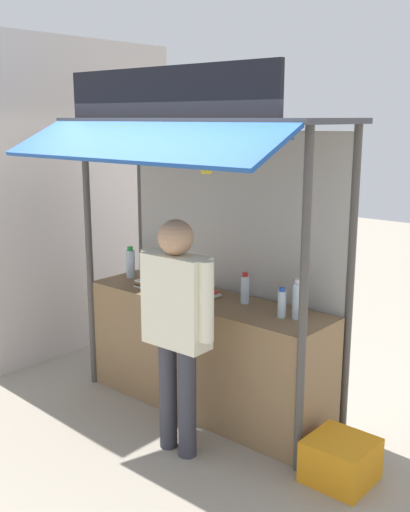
{
  "coord_description": "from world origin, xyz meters",
  "views": [
    {
      "loc": [
        3.1,
        -3.57,
        2.39
      ],
      "look_at": [
        0.0,
        0.0,
        1.31
      ],
      "focal_mm": 42.56,
      "sensor_mm": 36.0,
      "label": 1
    }
  ],
  "objects_px": {
    "magazine_stack_mid_right": "(154,282)",
    "banana_bunch_rightmost": "(206,163)",
    "water_bottle_center": "(298,300)",
    "magazine_stack_front_right": "(203,295)",
    "vendor_person": "(177,316)",
    "plastic_crate": "(340,460)",
    "water_bottle_back_left": "(245,289)",
    "water_bottle_mid_left": "(282,303)",
    "water_bottle_front_left": "(130,263)",
    "banana_bunch_leftmost": "(178,159)",
    "water_bottle_right": "(170,268)"
  },
  "relations": [
    {
      "from": "water_bottle_center",
      "to": "banana_bunch_leftmost",
      "type": "relative_size",
      "value": 1.34
    },
    {
      "from": "water_bottle_front_left",
      "to": "water_bottle_center",
      "type": "relative_size",
      "value": 0.96
    },
    {
      "from": "banana_bunch_leftmost",
      "to": "banana_bunch_rightmost",
      "type": "bearing_deg",
      "value": 0.09
    },
    {
      "from": "banana_bunch_rightmost",
      "to": "water_bottle_center",
      "type": "bearing_deg",
      "value": 41.92
    },
    {
      "from": "magazine_stack_mid_right",
      "to": "banana_bunch_leftmost",
      "type": "distance_m",
      "value": 1.35
    },
    {
      "from": "banana_bunch_leftmost",
      "to": "vendor_person",
      "type": "height_order",
      "value": "banana_bunch_leftmost"
    },
    {
      "from": "water_bottle_back_left",
      "to": "banana_bunch_rightmost",
      "type": "bearing_deg",
      "value": -87.29
    },
    {
      "from": "water_bottle_back_left",
      "to": "water_bottle_mid_left",
      "type": "xyz_separation_m",
      "value": [
        0.42,
        -0.1,
        -0.01
      ]
    },
    {
      "from": "water_bottle_front_left",
      "to": "magazine_stack_front_right",
      "type": "xyz_separation_m",
      "value": [
        0.93,
        -0.05,
        -0.11
      ]
    },
    {
      "from": "water_bottle_back_left",
      "to": "water_bottle_right",
      "type": "relative_size",
      "value": 1.12
    },
    {
      "from": "water_bottle_right",
      "to": "banana_bunch_leftmost",
      "type": "bearing_deg",
      "value": -41.47
    },
    {
      "from": "magazine_stack_front_right",
      "to": "banana_bunch_rightmost",
      "type": "xyz_separation_m",
      "value": [
        0.37,
        -0.39,
        1.11
      ]
    },
    {
      "from": "water_bottle_front_left",
      "to": "vendor_person",
      "type": "xyz_separation_m",
      "value": [
        1.25,
        -0.71,
        -0.06
      ]
    },
    {
      "from": "magazine_stack_mid_right",
      "to": "water_bottle_front_left",
      "type": "bearing_deg",
      "value": 170.61
    },
    {
      "from": "magazine_stack_mid_right",
      "to": "banana_bunch_leftmost",
      "type": "relative_size",
      "value": 1.45
    },
    {
      "from": "water_bottle_mid_left",
      "to": "water_bottle_right",
      "type": "height_order",
      "value": "water_bottle_mid_left"
    },
    {
      "from": "water_bottle_front_left",
      "to": "water_bottle_right",
      "type": "bearing_deg",
      "value": 28.27
    },
    {
      "from": "water_bottle_right",
      "to": "banana_bunch_rightmost",
      "type": "height_order",
      "value": "banana_bunch_rightmost"
    },
    {
      "from": "magazine_stack_mid_right",
      "to": "banana_bunch_leftmost",
      "type": "xyz_separation_m",
      "value": [
        0.67,
        -0.38,
        1.11
      ]
    },
    {
      "from": "magazine_stack_mid_right",
      "to": "plastic_crate",
      "type": "bearing_deg",
      "value": -5.84
    },
    {
      "from": "water_bottle_center",
      "to": "magazine_stack_front_right",
      "type": "bearing_deg",
      "value": -176.33
    },
    {
      "from": "water_bottle_front_left",
      "to": "magazine_stack_mid_right",
      "type": "height_order",
      "value": "water_bottle_front_left"
    },
    {
      "from": "water_bottle_right",
      "to": "magazine_stack_front_right",
      "type": "bearing_deg",
      "value": -21.16
    },
    {
      "from": "water_bottle_center",
      "to": "water_bottle_back_left",
      "type": "bearing_deg",
      "value": 174.71
    },
    {
      "from": "water_bottle_back_left",
      "to": "magazine_stack_mid_right",
      "type": "xyz_separation_m",
      "value": [
        -0.91,
        -0.11,
        -0.08
      ]
    },
    {
      "from": "banana_bunch_leftmost",
      "to": "plastic_crate",
      "type": "height_order",
      "value": "banana_bunch_leftmost"
    },
    {
      "from": "magazine_stack_mid_right",
      "to": "banana_bunch_rightmost",
      "type": "xyz_separation_m",
      "value": [
        0.94,
        -0.38,
        1.1
      ]
    },
    {
      "from": "water_bottle_mid_left",
      "to": "magazine_stack_mid_right",
      "type": "bearing_deg",
      "value": -179.4
    },
    {
      "from": "magazine_stack_front_right",
      "to": "water_bottle_center",
      "type": "bearing_deg",
      "value": 3.67
    },
    {
      "from": "water_bottle_back_left",
      "to": "magazine_stack_mid_right",
      "type": "bearing_deg",
      "value": -173.05
    },
    {
      "from": "water_bottle_back_left",
      "to": "banana_bunch_rightmost",
      "type": "height_order",
      "value": "banana_bunch_rightmost"
    },
    {
      "from": "water_bottle_back_left",
      "to": "magazine_stack_mid_right",
      "type": "distance_m",
      "value": 0.92
    },
    {
      "from": "magazine_stack_mid_right",
      "to": "banana_bunch_leftmost",
      "type": "height_order",
      "value": "banana_bunch_leftmost"
    },
    {
      "from": "water_bottle_front_left",
      "to": "water_bottle_center",
      "type": "distance_m",
      "value": 1.79
    },
    {
      "from": "water_bottle_right",
      "to": "banana_bunch_leftmost",
      "type": "distance_m",
      "value": 1.4
    },
    {
      "from": "water_bottle_right",
      "to": "magazine_stack_mid_right",
      "type": "bearing_deg",
      "value": -82.55
    },
    {
      "from": "vendor_person",
      "to": "plastic_crate",
      "type": "distance_m",
      "value": 1.47
    },
    {
      "from": "water_bottle_back_left",
      "to": "water_bottle_mid_left",
      "type": "distance_m",
      "value": 0.43
    },
    {
      "from": "plastic_crate",
      "to": "banana_bunch_leftmost",
      "type": "bearing_deg",
      "value": -172.06
    },
    {
      "from": "plastic_crate",
      "to": "water_bottle_mid_left",
      "type": "bearing_deg",
      "value": 161.5
    },
    {
      "from": "banana_bunch_leftmost",
      "to": "water_bottle_center",
      "type": "bearing_deg",
      "value": 30.41
    },
    {
      "from": "water_bottle_mid_left",
      "to": "water_bottle_front_left",
      "type": "bearing_deg",
      "value": 178.44
    },
    {
      "from": "banana_bunch_rightmost",
      "to": "magazine_stack_mid_right",
      "type": "bearing_deg",
      "value": 157.75
    },
    {
      "from": "water_bottle_right",
      "to": "water_bottle_center",
      "type": "bearing_deg",
      "value": -6.83
    },
    {
      "from": "banana_bunch_rightmost",
      "to": "plastic_crate",
      "type": "height_order",
      "value": "banana_bunch_rightmost"
    },
    {
      "from": "water_bottle_mid_left",
      "to": "plastic_crate",
      "type": "relative_size",
      "value": 0.54
    },
    {
      "from": "magazine_stack_mid_right",
      "to": "vendor_person",
      "type": "distance_m",
      "value": 1.1
    },
    {
      "from": "water_bottle_back_left",
      "to": "magazine_stack_front_right",
      "type": "relative_size",
      "value": 0.96
    },
    {
      "from": "water_bottle_front_left",
      "to": "water_bottle_back_left",
      "type": "bearing_deg",
      "value": 2.3
    },
    {
      "from": "water_bottle_mid_left",
      "to": "plastic_crate",
      "type": "bearing_deg",
      "value": -18.5
    }
  ]
}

